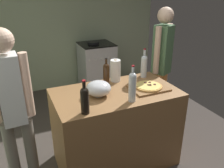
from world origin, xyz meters
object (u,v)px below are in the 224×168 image
wine_bottle_dark (85,99)px  wine_bottle_clear (144,65)px  pizza (148,86)px  wine_bottle_green (106,74)px  person_in_red (161,63)px  paper_towel_roll (115,71)px  person_in_stripes (14,109)px  stove (97,66)px  wine_bottle_amber (132,86)px  mixing_bowl (98,88)px

wine_bottle_dark → wine_bottle_clear: 1.09m
pizza → wine_bottle_clear: 0.38m
wine_bottle_green → person_in_red: size_ratio=0.19×
paper_towel_roll → wine_bottle_clear: bearing=-3.6°
person_in_red → paper_towel_roll: bearing=-168.7°
person_in_stripes → person_in_red: 1.97m
wine_bottle_clear → wine_bottle_green: bearing=-172.2°
person_in_red → wine_bottle_clear: bearing=-155.7°
pizza → stove: stove is taller
person_in_stripes → wine_bottle_amber: bearing=-11.2°
paper_towel_roll → wine_bottle_amber: size_ratio=0.71×
wine_bottle_clear → person_in_stripes: bearing=-168.6°
wine_bottle_dark → wine_bottle_clear: wine_bottle_clear is taller
pizza → person_in_red: 0.73m
pizza → stove: bearing=84.6°
paper_towel_roll → stove: bearing=76.4°
pizza → wine_bottle_clear: bearing=67.8°
person_in_red → wine_bottle_amber: bearing=-140.1°
pizza → wine_bottle_amber: wine_bottle_amber is taller
person_in_stripes → person_in_red: bearing=14.2°
wine_bottle_amber → person_in_red: person_in_red is taller
wine_bottle_green → wine_bottle_amber: bearing=-79.3°
wine_bottle_amber → person_in_stripes: bearing=168.8°
paper_towel_roll → wine_bottle_green: wine_bottle_green is taller
person_in_red → mixing_bowl: bearing=-157.7°
person_in_stripes → person_in_red: (1.91, 0.48, 0.04)m
mixing_bowl → wine_bottle_dark: size_ratio=0.81×
pizza → mixing_bowl: size_ratio=1.17×
wine_bottle_dark → person_in_stripes: person_in_stripes is taller
pizza → paper_towel_roll: bearing=123.7°
wine_bottle_amber → stove: (0.52, 2.39, -0.62)m
wine_bottle_amber → stove: size_ratio=0.38×
wine_bottle_green → person_in_stripes: 1.03m
wine_bottle_clear → person_in_red: size_ratio=0.21×
pizza → wine_bottle_dark: (-0.80, -0.23, 0.11)m
stove → person_in_stripes: bearing=-126.2°
person_in_red → wine_bottle_green: bearing=-164.9°
stove → wine_bottle_dark: bearing=-112.6°
stove → person_in_stripes: (-1.59, -2.18, 0.50)m
mixing_bowl → wine_bottle_green: (0.17, 0.20, 0.07)m
stove → person_in_red: person_in_red is taller
wine_bottle_dark → wine_bottle_clear: bearing=30.8°
paper_towel_roll → wine_bottle_clear: 0.38m
paper_towel_roll → stove: size_ratio=0.27×
mixing_bowl → paper_towel_roll: size_ratio=0.99×
paper_towel_roll → pizza: bearing=-56.3°
pizza → mixing_bowl: mixing_bowl is taller
mixing_bowl → person_in_stripes: person_in_stripes is taller
wine_bottle_dark → mixing_bowl: bearing=50.6°
wine_bottle_green → pizza: bearing=-33.4°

